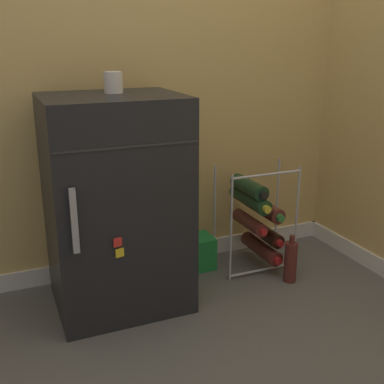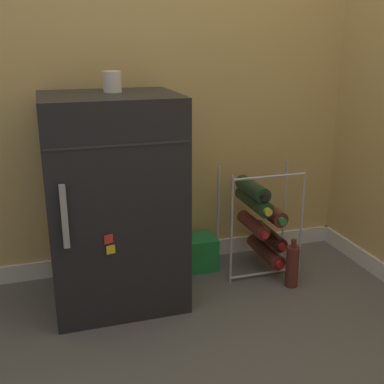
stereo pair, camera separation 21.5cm
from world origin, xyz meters
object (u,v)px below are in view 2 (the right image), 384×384
wine_rack (261,219)px  fridge_top_cup (112,82)px  soda_box (193,253)px  mini_fridge (114,202)px  loose_bottle_floor (292,266)px

wine_rack → fridge_top_cup: 1.01m
soda_box → mini_fridge: bearing=-157.3°
wine_rack → soda_box: bearing=161.6°
mini_fridge → wine_rack: (0.75, 0.07, -0.19)m
fridge_top_cup → mini_fridge: bearing=-113.3°
mini_fridge → wine_rack: bearing=5.1°
soda_box → fridge_top_cup: 0.99m
soda_box → loose_bottle_floor: size_ratio=0.97×
mini_fridge → fridge_top_cup: fridge_top_cup is taller
mini_fridge → wine_rack: mini_fridge is taller
fridge_top_cup → wine_rack: bearing=0.5°
mini_fridge → soda_box: bearing=22.7°
wine_rack → loose_bottle_floor: size_ratio=2.24×
fridge_top_cup → loose_bottle_floor: size_ratio=0.36×
mini_fridge → fridge_top_cup: size_ratio=10.75×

